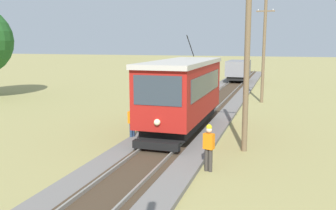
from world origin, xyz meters
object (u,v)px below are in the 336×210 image
(freight_car, at_px, (238,70))
(utility_pole_near_tram, at_px, (247,58))
(red_tram, at_px, (183,92))
(gravel_pile, at_px, (202,75))
(utility_pole_mid, at_px, (264,50))
(track_worker, at_px, (209,146))
(second_worker, at_px, (132,120))

(freight_car, height_order, utility_pole_near_tram, utility_pole_near_tram)
(red_tram, bearing_deg, gravel_pile, 100.04)
(utility_pole_near_tram, xyz_separation_m, gravel_pile, (-8.36, 30.28, -3.46))
(utility_pole_mid, bearing_deg, utility_pole_near_tram, -90.00)
(gravel_pile, xyz_separation_m, track_worker, (7.35, -33.13, 0.36))
(utility_pole_near_tram, height_order, track_worker, utility_pole_near_tram)
(freight_car, relative_size, gravel_pile, 1.80)
(gravel_pile, relative_size, second_worker, 1.62)
(utility_pole_mid, distance_m, track_worker, 17.26)
(freight_car, bearing_deg, red_tram, -89.99)
(freight_car, bearing_deg, second_worker, -94.18)
(utility_pole_near_tram, bearing_deg, utility_pole_mid, 90.00)
(utility_pole_near_tram, relative_size, utility_pole_mid, 0.99)
(utility_pole_mid, bearing_deg, freight_car, 104.30)
(red_tram, bearing_deg, second_worker, -134.60)
(red_tram, height_order, track_worker, red_tram)
(utility_pole_mid, relative_size, track_worker, 4.52)
(freight_car, distance_m, gravel_pile, 5.72)
(freight_car, xyz_separation_m, utility_pole_near_tram, (3.43, -27.54, 2.53))
(red_tram, height_order, gravel_pile, red_tram)
(red_tram, distance_m, track_worker, 5.90)
(utility_pole_near_tram, relative_size, track_worker, 4.47)
(utility_pole_mid, height_order, gravel_pile, utility_pole_mid)
(utility_pole_mid, bearing_deg, second_worker, -111.55)
(red_tram, relative_size, freight_car, 1.64)
(gravel_pile, height_order, track_worker, track_worker)
(red_tram, xyz_separation_m, track_worker, (2.42, -5.24, -1.21))
(track_worker, bearing_deg, red_tram, 40.13)
(utility_pole_mid, relative_size, second_worker, 4.52)
(utility_pole_near_tram, xyz_separation_m, track_worker, (-1.01, -2.85, -3.10))
(freight_car, distance_m, track_worker, 30.49)
(red_tram, xyz_separation_m, gravel_pile, (-4.94, 27.89, -1.56))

